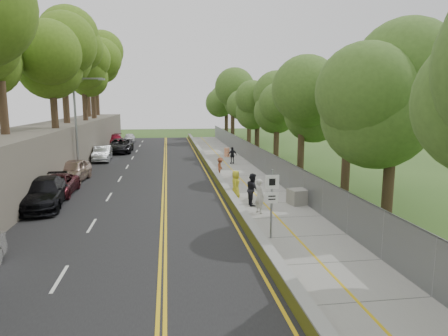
{
  "coord_description": "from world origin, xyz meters",
  "views": [
    {
      "loc": [
        -3.41,
        -19.56,
        6.06
      ],
      "look_at": [
        0.5,
        8.0,
        1.4
      ],
      "focal_mm": 32.0,
      "sensor_mm": 36.0,
      "label": 1
    }
  ],
  "objects_px": {
    "construction_barrel": "(227,152)",
    "painter_0": "(236,184)",
    "streetlight": "(79,119)",
    "concrete_block": "(300,196)",
    "signpost": "(272,196)",
    "person_far": "(232,155)",
    "car_2": "(56,185)"
  },
  "relations": [
    {
      "from": "construction_barrel",
      "to": "painter_0",
      "type": "distance_m",
      "value": 18.95
    },
    {
      "from": "streetlight",
      "to": "car_2",
      "type": "xyz_separation_m",
      "value": [
        -0.14,
        -7.09,
        -3.94
      ]
    },
    {
      "from": "signpost",
      "to": "concrete_block",
      "type": "distance_m",
      "value": 6.66
    },
    {
      "from": "construction_barrel",
      "to": "car_2",
      "type": "bearing_deg",
      "value": -129.54
    },
    {
      "from": "construction_barrel",
      "to": "concrete_block",
      "type": "relative_size",
      "value": 0.73
    },
    {
      "from": "signpost",
      "to": "person_far",
      "type": "relative_size",
      "value": 1.88
    },
    {
      "from": "concrete_block",
      "to": "construction_barrel",
      "type": "bearing_deg",
      "value": 93.58
    },
    {
      "from": "concrete_block",
      "to": "car_2",
      "type": "relative_size",
      "value": 0.28
    },
    {
      "from": "painter_0",
      "to": "signpost",
      "type": "bearing_deg",
      "value": -159.97
    },
    {
      "from": "signpost",
      "to": "car_2",
      "type": "xyz_separation_m",
      "value": [
        -11.65,
        9.92,
        -1.26
      ]
    },
    {
      "from": "construction_barrel",
      "to": "painter_0",
      "type": "height_order",
      "value": "painter_0"
    },
    {
      "from": "streetlight",
      "to": "signpost",
      "type": "relative_size",
      "value": 2.58
    },
    {
      "from": "signpost",
      "to": "person_far",
      "type": "height_order",
      "value": "signpost"
    },
    {
      "from": "car_2",
      "to": "painter_0",
      "type": "height_order",
      "value": "painter_0"
    },
    {
      "from": "car_2",
      "to": "painter_0",
      "type": "bearing_deg",
      "value": -12.29
    },
    {
      "from": "painter_0",
      "to": "person_far",
      "type": "distance_m",
      "value": 13.97
    },
    {
      "from": "concrete_block",
      "to": "person_far",
      "type": "xyz_separation_m",
      "value": [
        -1.5,
        15.78,
        0.38
      ]
    },
    {
      "from": "car_2",
      "to": "person_far",
      "type": "bearing_deg",
      "value": 39.94
    },
    {
      "from": "concrete_block",
      "to": "person_far",
      "type": "relative_size",
      "value": 0.81
    },
    {
      "from": "concrete_block",
      "to": "person_far",
      "type": "bearing_deg",
      "value": 95.43
    },
    {
      "from": "streetlight",
      "to": "car_2",
      "type": "distance_m",
      "value": 8.11
    },
    {
      "from": "signpost",
      "to": "painter_0",
      "type": "bearing_deg",
      "value": 92.26
    },
    {
      "from": "signpost",
      "to": "painter_0",
      "type": "xyz_separation_m",
      "value": [
        -0.3,
        7.59,
        -1.04
      ]
    },
    {
      "from": "streetlight",
      "to": "concrete_block",
      "type": "relative_size",
      "value": 6.01
    },
    {
      "from": "streetlight",
      "to": "construction_barrel",
      "type": "xyz_separation_m",
      "value": [
        13.46,
        9.38,
        -4.1
      ]
    },
    {
      "from": "streetlight",
      "to": "car_2",
      "type": "bearing_deg",
      "value": -91.11
    },
    {
      "from": "concrete_block",
      "to": "signpost",
      "type": "bearing_deg",
      "value": -120.02
    },
    {
      "from": "car_2",
      "to": "construction_barrel",
      "type": "bearing_deg",
      "value": 49.79
    },
    {
      "from": "car_2",
      "to": "signpost",
      "type": "bearing_deg",
      "value": -41.09
    },
    {
      "from": "painter_0",
      "to": "person_far",
      "type": "bearing_deg",
      "value": 9.33
    },
    {
      "from": "construction_barrel",
      "to": "signpost",
      "type": "bearing_deg",
      "value": -94.22
    },
    {
      "from": "streetlight",
      "to": "person_far",
      "type": "bearing_deg",
      "value": 18.33
    }
  ]
}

